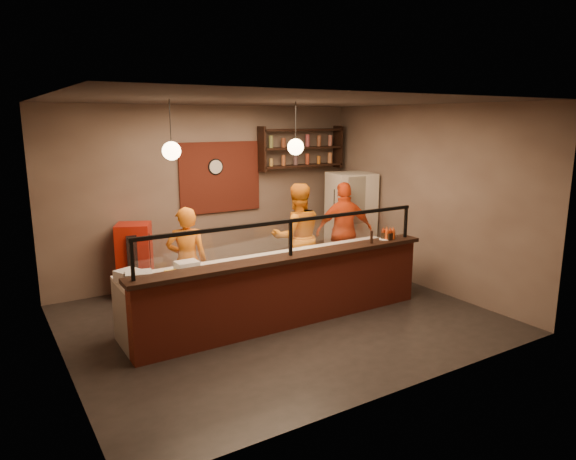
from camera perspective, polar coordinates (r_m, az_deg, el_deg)
floor at (r=7.86m, az=-0.90°, el=-9.84°), size 6.00×6.00×0.00m
ceiling at (r=7.30m, az=-0.99°, el=14.17°), size 6.00×6.00×0.00m
wall_back at (r=9.62m, az=-8.63°, el=3.98°), size 6.00×0.00×6.00m
wall_left at (r=6.44m, az=-24.49°, el=-0.99°), size 0.00×5.00×5.00m
wall_right at (r=9.29m, az=15.16°, el=3.42°), size 0.00×5.00×5.00m
wall_front at (r=5.47m, az=12.64°, el=-2.37°), size 6.00×0.00×6.00m
brick_patch at (r=9.63m, az=-7.52°, el=5.83°), size 1.60×0.04×1.30m
service_counter at (r=7.45m, az=0.28°, el=-7.00°), size 4.60×0.25×1.00m
counter_ledge at (r=7.29m, az=0.28°, el=-3.06°), size 4.70×0.37×0.06m
worktop_cabinet at (r=7.88m, az=-1.67°, el=-6.50°), size 4.60×0.75×0.85m
worktop at (r=7.74m, az=-1.69°, el=-3.35°), size 4.60×0.75×0.05m
sneeze_guard at (r=7.21m, az=0.29°, el=-0.45°), size 4.50×0.05×0.52m
wall_shelving at (r=10.28m, az=1.52°, el=9.11°), size 1.84×0.28×0.85m
wall_clock at (r=9.56m, az=-8.08°, el=6.97°), size 0.30×0.04×0.30m
pendant_left at (r=6.85m, az=-12.82°, el=8.58°), size 0.24×0.24×0.77m
pendant_right at (r=7.68m, az=0.85°, el=9.23°), size 0.24×0.24×0.77m
cook_left at (r=7.97m, az=-11.16°, el=-3.40°), size 0.71×0.58×1.67m
cook_mid at (r=8.99m, az=1.03°, el=-0.74°), size 1.07×0.94×1.88m
cook_right at (r=9.57m, az=6.27°, el=-0.15°), size 1.16×0.79×1.83m
fridge at (r=10.29m, az=6.95°, el=0.97°), size 0.94×0.90×1.93m
red_cooler at (r=8.99m, az=-16.63°, el=-3.27°), size 0.70×0.67×1.26m
pizza_dough at (r=8.22m, az=2.85°, el=-2.21°), size 0.61×0.61×0.01m
prep_tub_a at (r=7.00m, az=-17.43°, el=-4.80°), size 0.34×0.31×0.14m
prep_tub_b at (r=7.17m, az=-11.17°, el=-4.01°), size 0.31×0.25×0.15m
prep_tub_c at (r=6.79m, az=-16.24°, el=-5.15°), size 0.38×0.33×0.16m
rolling_pin at (r=7.17m, az=-12.23°, el=-4.43°), size 0.35×0.06×0.06m
condiment_caddy at (r=8.42m, az=11.06°, el=-0.63°), size 0.23×0.20×0.11m
pepper_mill at (r=8.07m, az=9.26°, el=-0.78°), size 0.04×0.04×0.20m
small_plate at (r=8.39m, az=10.69°, el=-1.00°), size 0.24×0.24×0.01m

